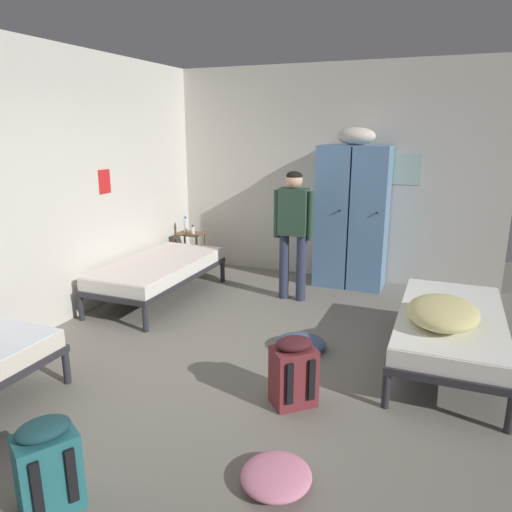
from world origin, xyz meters
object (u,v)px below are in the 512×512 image
object	(u,v)px
bedding_heap	(443,312)
clothes_pile_denim	(301,343)
shelf_unit	(191,248)
bed_right	(450,325)
person_traveler	(293,224)
clothes_pile_pink	(276,476)
backpack_maroon	(293,372)
locker_bank	(352,214)
water_bottle	(186,225)
backpack_teal	(47,466)
lotion_bottle	(193,230)
bed_left_rear	(159,269)

from	to	relation	value
bedding_heap	clothes_pile_denim	bearing A→B (deg)	175.68
shelf_unit	bed_right	size ratio (longest dim) A/B	0.30
bedding_heap	person_traveler	size ratio (longest dim) A/B	0.48
shelf_unit	clothes_pile_pink	world-z (taller)	shelf_unit
bed_right	clothes_pile_denim	distance (m)	1.36
bed_right	backpack_maroon	bearing A→B (deg)	-134.33
clothes_pile_pink	locker_bank	bearing A→B (deg)	95.25
bed_right	person_traveler	size ratio (longest dim) A/B	1.21
water_bottle	person_traveler	bearing A→B (deg)	-19.14
backpack_teal	bed_right	bearing A→B (deg)	52.48
shelf_unit	clothes_pile_denim	bearing A→B (deg)	-40.25
person_traveler	backpack_maroon	bearing A→B (deg)	-72.10
backpack_maroon	water_bottle	bearing A→B (deg)	131.84
clothes_pile_pink	water_bottle	bearing A→B (deg)	126.27
locker_bank	backpack_maroon	distance (m)	3.16
backpack_maroon	lotion_bottle	bearing A→B (deg)	130.73
person_traveler	lotion_bottle	bearing A→B (deg)	161.10
bed_right	water_bottle	distance (m)	4.08
lotion_bottle	clothes_pile_denim	bearing A→B (deg)	-40.53
locker_bank	backpack_teal	bearing A→B (deg)	-99.27
person_traveler	clothes_pile_pink	size ratio (longest dim) A/B	3.52
bed_left_rear	lotion_bottle	distance (m)	1.23
bed_right	clothes_pile_pink	xyz separation A→B (m)	(-0.91, -2.00, -0.32)
lotion_bottle	backpack_maroon	distance (m)	3.74
bedding_heap	backpack_maroon	world-z (taller)	bedding_heap
water_bottle	bedding_heap	bearing A→B (deg)	-29.68
bedding_heap	shelf_unit	bearing A→B (deg)	150.00
bed_right	person_traveler	world-z (taller)	person_traveler
locker_bank	bed_left_rear	size ratio (longest dim) A/B	1.09
backpack_teal	shelf_unit	bearing A→B (deg)	109.75
clothes_pile_pink	person_traveler	bearing A→B (deg)	106.18
shelf_unit	backpack_maroon	size ratio (longest dim) A/B	1.04
lotion_bottle	clothes_pile_denim	distance (m)	2.98
bed_left_rear	water_bottle	bearing A→B (deg)	104.78
lotion_bottle	backpack_maroon	xyz separation A→B (m)	(2.43, -2.82, -0.37)
water_bottle	clothes_pile_pink	world-z (taller)	water_bottle
water_bottle	lotion_bottle	size ratio (longest dim) A/B	1.80
bed_left_rear	backpack_maroon	xyz separation A→B (m)	(2.25, -1.63, -0.12)
water_bottle	lotion_bottle	distance (m)	0.17
bed_right	person_traveler	distance (m)	2.21
clothes_pile_pink	lotion_bottle	bearing A→B (deg)	125.19
person_traveler	backpack_teal	world-z (taller)	person_traveler
bed_left_rear	person_traveler	size ratio (longest dim) A/B	1.21
shelf_unit	backpack_maroon	bearing A→B (deg)	-48.86
bed_right	bedding_heap	bearing A→B (deg)	-104.51
clothes_pile_denim	backpack_maroon	bearing A→B (deg)	-77.23
backpack_teal	clothes_pile_pink	bearing A→B (deg)	29.55
locker_bank	lotion_bottle	xyz separation A→B (m)	(-2.25, -0.25, -0.34)
bed_right	clothes_pile_denim	bearing A→B (deg)	-171.38
bed_right	bed_left_rear	distance (m)	3.38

